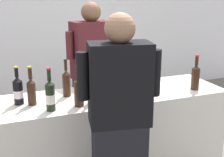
{
  "coord_description": "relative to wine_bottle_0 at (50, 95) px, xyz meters",
  "views": [
    {
      "loc": [
        -0.96,
        -2.41,
        1.81
      ],
      "look_at": [
        -0.03,
        0.0,
        1.06
      ],
      "focal_mm": 47.05,
      "sensor_mm": 36.0,
      "label": 1
    }
  ],
  "objects": [
    {
      "name": "wall_back",
      "position": [
        0.63,
        2.79,
        0.36
      ],
      "size": [
        8.0,
        0.1,
        2.8
      ],
      "primitive_type": "cube",
      "color": "white",
      "rests_on": "ground_plane"
    },
    {
      "name": "counter",
      "position": [
        0.63,
        0.19,
        -0.58
      ],
      "size": [
        2.11,
        0.65,
        0.91
      ],
      "primitive_type": "cube",
      "color": "beige",
      "rests_on": "ground_plane"
    },
    {
      "name": "wine_bottle_0",
      "position": [
        0.0,
        0.0,
        0.0
      ],
      "size": [
        0.08,
        0.08,
        0.35
      ],
      "color": "black",
      "rests_on": "counter"
    },
    {
      "name": "wine_bottle_1",
      "position": [
        -0.13,
        0.18,
        0.0
      ],
      "size": [
        0.07,
        0.07,
        0.33
      ],
      "color": "black",
      "rests_on": "counter"
    },
    {
      "name": "wine_bottle_2",
      "position": [
        0.24,
        0.01,
        0.0
      ],
      "size": [
        0.08,
        0.08,
        0.35
      ],
      "color": "black",
      "rests_on": "counter"
    },
    {
      "name": "wine_bottle_3",
      "position": [
        0.76,
        0.08,
        -0.01
      ],
      "size": [
        0.08,
        0.08,
        0.33
      ],
      "color": "black",
      "rests_on": "counter"
    },
    {
      "name": "wine_bottle_4",
      "position": [
        1.4,
        0.03,
        0.0
      ],
      "size": [
        0.08,
        0.08,
        0.34
      ],
      "color": "black",
      "rests_on": "counter"
    },
    {
      "name": "wine_bottle_5",
      "position": [
        0.54,
        0.34,
        -0.01
      ],
      "size": [
        0.07,
        0.07,
        0.33
      ],
      "color": "black",
      "rests_on": "counter"
    },
    {
      "name": "wine_bottle_6",
      "position": [
        0.19,
        0.29,
        0.0
      ],
      "size": [
        0.07,
        0.07,
        0.34
      ],
      "color": "black",
      "rests_on": "counter"
    },
    {
      "name": "wine_bottle_7",
      "position": [
        0.5,
        0.11,
        -0.01
      ],
      "size": [
        0.08,
        0.08,
        0.32
      ],
      "color": "black",
      "rests_on": "counter"
    },
    {
      "name": "wine_bottle_8",
      "position": [
        -0.23,
        0.24,
        -0.01
      ],
      "size": [
        0.08,
        0.08,
        0.33
      ],
      "color": "black",
      "rests_on": "counter"
    },
    {
      "name": "wine_bottle_9",
      "position": [
        0.38,
        0.06,
        0.0
      ],
      "size": [
        0.08,
        0.08,
        0.36
      ],
      "color": "black",
      "rests_on": "counter"
    },
    {
      "name": "wine_glass",
      "position": [
        0.91,
        0.08,
        0.01
      ],
      "size": [
        0.08,
        0.08,
        0.2
      ],
      "color": "silver",
      "rests_on": "counter"
    },
    {
      "name": "person_server",
      "position": [
        0.6,
        0.81,
        -0.19
      ],
      "size": [
        0.58,
        0.31,
        1.73
      ],
      "color": "black",
      "rests_on": "ground_plane"
    },
    {
      "name": "person_guest",
      "position": [
        0.4,
        -0.45,
        -0.21
      ],
      "size": [
        0.57,
        0.32,
        1.7
      ],
      "color": "black",
      "rests_on": "ground_plane"
    },
    {
      "name": "potted_shrub",
      "position": [
        1.08,
        1.23,
        -0.21
      ],
      "size": [
        0.59,
        0.48,
        1.17
      ],
      "color": "brown",
      "rests_on": "ground_plane"
    }
  ]
}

